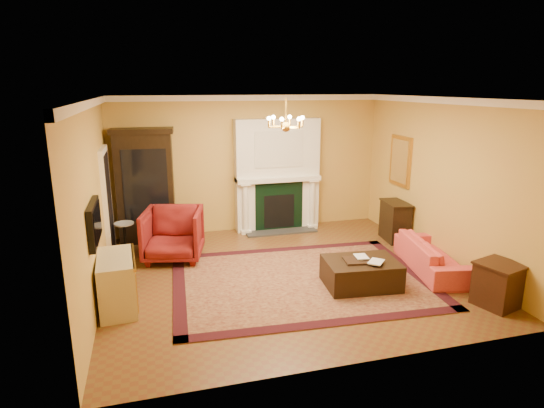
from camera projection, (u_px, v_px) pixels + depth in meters
name	position (u px, v px, depth m)	size (l,w,h in m)	color
floor	(285.00, 275.00, 7.94)	(6.00, 5.50, 0.02)	brown
ceiling	(286.00, 98.00, 7.18)	(6.00, 5.50, 0.02)	silver
wall_back	(249.00, 164.00, 10.13)	(6.00, 0.02, 3.00)	gold
wall_front	(359.00, 245.00, 4.98)	(6.00, 0.02, 3.00)	gold
wall_left	(93.00, 202.00, 6.79)	(0.02, 5.50, 3.00)	gold
wall_right	(442.00, 181.00, 8.33)	(0.02, 5.50, 3.00)	gold
fireplace	(277.00, 178.00, 10.19)	(1.90, 0.70, 2.50)	white
crown_molding	(270.00, 100.00, 8.09)	(6.00, 5.50, 0.12)	white
doorway	(108.00, 204.00, 8.50)	(0.08, 1.05, 2.10)	white
tv_panel	(94.00, 223.00, 6.28)	(0.09, 0.95, 0.58)	black
gilt_mirror	(400.00, 161.00, 9.59)	(0.06, 0.76, 1.05)	gold
chandelier	(286.00, 123.00, 7.28)	(0.63, 0.55, 0.53)	gold
oriental_rug	(300.00, 280.00, 7.68)	(4.23, 3.17, 0.02)	#47110F
china_cabinet	(146.00, 188.00, 9.40)	(1.13, 0.51, 2.27)	black
wingback_armchair	(173.00, 232.00, 8.51)	(1.05, 0.98, 1.08)	maroon
pedestal_table	(125.00, 237.00, 8.71)	(0.37, 0.37, 0.66)	black
commode	(117.00, 282.00, 6.65)	(0.50, 1.06, 0.79)	#BCAE89
coral_sofa	(433.00, 250.00, 8.02)	(1.90, 0.56, 0.74)	#E64C48
end_table	(498.00, 286.00, 6.74)	(0.55, 0.55, 0.64)	black
console_table	(395.00, 222.00, 9.60)	(0.41, 0.72, 0.80)	black
leather_ottoman	(361.00, 273.00, 7.40)	(1.16, 0.85, 0.43)	black
ottoman_tray	(358.00, 260.00, 7.31)	(0.45, 0.35, 0.03)	black
book_a	(356.00, 250.00, 7.35)	(0.19, 0.02, 0.26)	gray
book_b	(370.00, 253.00, 7.20)	(0.21, 0.02, 0.29)	gray
topiary_left	(247.00, 167.00, 9.90)	(0.17, 0.17, 0.46)	gray
topiary_right	(300.00, 165.00, 10.22)	(0.16, 0.16, 0.44)	gray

